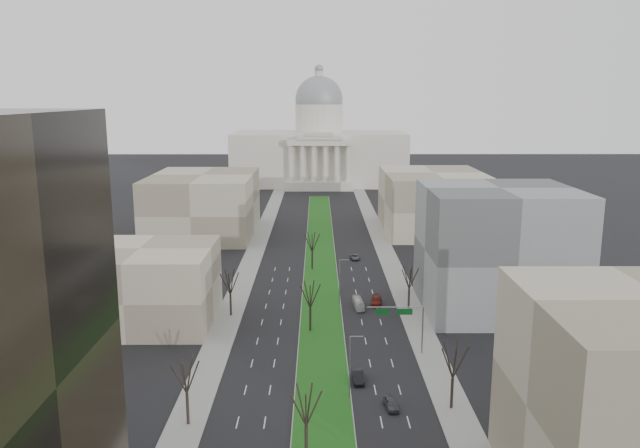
{
  "coord_description": "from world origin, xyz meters",
  "views": [
    {
      "loc": [
        -0.68,
        -24.63,
        41.19
      ],
      "look_at": [
        -0.16,
        110.85,
        13.11
      ],
      "focal_mm": 35.0,
      "sensor_mm": 36.0,
      "label": 1
    }
  ],
  "objects_px": {
    "car_black": "(358,376)",
    "car_grey_far": "(355,257)",
    "car_grey_near": "(391,404)",
    "box_van": "(358,303)",
    "car_red": "(376,301)"
  },
  "relations": [
    {
      "from": "car_black",
      "to": "car_red",
      "type": "bearing_deg",
      "value": 78.79
    },
    {
      "from": "car_grey_near",
      "to": "car_red",
      "type": "bearing_deg",
      "value": 79.57
    },
    {
      "from": "car_grey_near",
      "to": "car_grey_far",
      "type": "xyz_separation_m",
      "value": [
        -0.34,
        77.48,
        -0.05
      ]
    },
    {
      "from": "car_black",
      "to": "car_red",
      "type": "xyz_separation_m",
      "value": [
        5.87,
        34.24,
        -0.04
      ]
    },
    {
      "from": "box_van",
      "to": "car_grey_near",
      "type": "bearing_deg",
      "value": -92.06
    },
    {
      "from": "car_grey_near",
      "to": "box_van",
      "type": "height_order",
      "value": "box_van"
    },
    {
      "from": "car_red",
      "to": "box_van",
      "type": "relative_size",
      "value": 0.76
    },
    {
      "from": "car_red",
      "to": "car_grey_far",
      "type": "xyz_separation_m",
      "value": [
        -2.28,
        35.09,
        -0.1
      ]
    },
    {
      "from": "car_black",
      "to": "car_red",
      "type": "height_order",
      "value": "car_black"
    },
    {
      "from": "car_black",
      "to": "car_grey_far",
      "type": "bearing_deg",
      "value": 85.55
    },
    {
      "from": "car_black",
      "to": "car_grey_far",
      "type": "distance_m",
      "value": 69.42
    },
    {
      "from": "car_grey_near",
      "to": "car_red",
      "type": "distance_m",
      "value": 42.43
    },
    {
      "from": "car_grey_near",
      "to": "box_van",
      "type": "xyz_separation_m",
      "value": [
        -1.8,
        40.42,
        0.24
      ]
    },
    {
      "from": "box_van",
      "to": "car_red",
      "type": "bearing_deg",
      "value": 23.18
    },
    {
      "from": "car_grey_near",
      "to": "box_van",
      "type": "bearing_deg",
      "value": 84.74
    }
  ]
}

